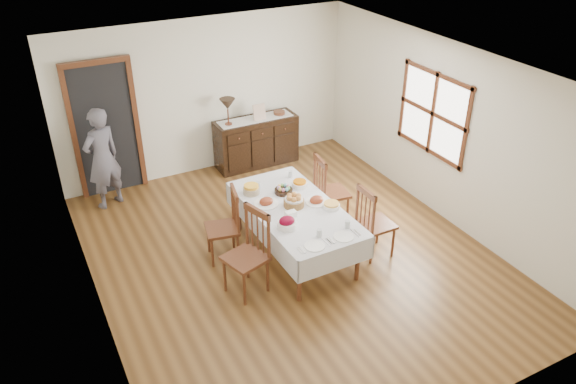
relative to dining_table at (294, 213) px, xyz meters
name	(u,v)px	position (x,y,z in m)	size (l,w,h in m)	color
ground	(291,256)	(-0.07, -0.05, -0.63)	(6.00, 6.00, 0.00)	brown
room_shell	(266,136)	(-0.22, 0.37, 1.01)	(5.02, 6.02, 2.65)	white
dining_table	(294,213)	(0.00, 0.00, 0.00)	(1.09, 2.11, 0.72)	silver
chair_left_near	(249,252)	(-0.85, -0.42, -0.07)	(0.58, 0.58, 1.11)	#582D19
chair_left_far	(226,224)	(-0.84, 0.34, -0.12)	(0.50, 0.50, 1.02)	#582D19
chair_right_near	(373,221)	(0.91, -0.51, -0.11)	(0.43, 0.43, 1.04)	#582D19
chair_right_far	(329,190)	(0.81, 0.46, -0.09)	(0.50, 0.50, 1.07)	#582D19
sideboard	(256,142)	(0.67, 2.67, -0.20)	(1.44, 0.52, 0.86)	black
person	(102,155)	(-1.95, 2.46, 0.22)	(0.53, 0.34, 1.71)	#595764
bread_basket	(294,201)	(0.01, 0.04, 0.16)	(0.27, 0.27, 0.17)	brown
egg_basket	(284,190)	(0.05, 0.41, 0.13)	(0.25, 0.25, 0.11)	black
ham_platter_a	(266,202)	(-0.29, 0.25, 0.12)	(0.33, 0.33, 0.11)	white
ham_platter_b	(317,201)	(0.32, -0.03, 0.12)	(0.30, 0.30, 0.11)	white
beet_bowl	(287,223)	(-0.31, -0.38, 0.15)	(0.24, 0.24, 0.15)	white
carrot_bowl	(300,184)	(0.33, 0.46, 0.13)	(0.22, 0.22, 0.09)	white
pineapple_bowl	(251,189)	(-0.35, 0.60, 0.15)	(0.23, 0.23, 0.13)	tan
casserole_dish	(331,205)	(0.43, -0.23, 0.12)	(0.23, 0.23, 0.07)	white
butter_dish	(291,214)	(-0.14, -0.17, 0.12)	(0.14, 0.09, 0.07)	white
setting_left	(316,242)	(-0.16, -0.83, 0.11)	(0.42, 0.31, 0.10)	white
setting_right	(344,232)	(0.25, -0.82, 0.11)	(0.42, 0.31, 0.10)	white
glass_far_a	(258,186)	(-0.22, 0.66, 0.14)	(0.07, 0.07, 0.11)	silver
glass_far_b	(291,174)	(0.34, 0.76, 0.14)	(0.06, 0.06, 0.10)	silver
runner	(255,119)	(0.66, 2.65, 0.23)	(1.30, 0.35, 0.01)	silver
table_lamp	(227,105)	(0.16, 2.64, 0.58)	(0.26, 0.26, 0.46)	brown
picture_frame	(259,112)	(0.71, 2.59, 0.37)	(0.22, 0.08, 0.28)	#C7A792
deco_bowl	(279,113)	(1.12, 2.65, 0.26)	(0.20, 0.20, 0.06)	#582D19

